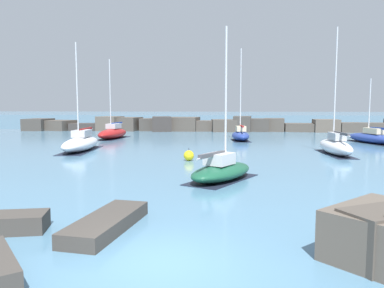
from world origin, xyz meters
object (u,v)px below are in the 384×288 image
Objects in this scene: sailboat_moored_3 at (241,135)px; sailboat_moored_7 at (113,133)px; sailboat_moored_6 at (221,170)px; mooring_buoy_orange_near at (189,156)px; sailboat_moored_0 at (81,143)px; sailboat_moored_1 at (335,146)px; sailboat_moored_4 at (372,138)px.

sailboat_moored_7 is at bearing 174.61° from sailboat_moored_3.
sailboat_moored_6 is 7.82m from mooring_buoy_orange_near.
mooring_buoy_orange_near is at bearing -27.63° from sailboat_moored_0.
sailboat_moored_0 is 0.91× the size of sailboat_moored_1.
sailboat_moored_3 is at bearing 122.04° from sailboat_moored_1.
sailboat_moored_0 is 23.19m from sailboat_moored_1.
sailboat_moored_1 reaches higher than sailboat_moored_4.
mooring_buoy_orange_near is (-2.63, 7.37, -0.17)m from sailboat_moored_6.
sailboat_moored_1 reaches higher than mooring_buoy_orange_near.
sailboat_moored_3 is 16.57m from sailboat_moored_7.
sailboat_moored_4 is (6.99, 10.73, -0.11)m from sailboat_moored_1.
sailboat_moored_0 reaches higher than sailboat_moored_4.
sailboat_moored_0 is 19.40m from sailboat_moored_3.
sailboat_moored_4 is at bearing 56.91° from sailboat_moored_1.
sailboat_moored_1 is 1.08× the size of sailboat_moored_7.
mooring_buoy_orange_near is (-19.30, -15.79, -0.24)m from sailboat_moored_4.
sailboat_moored_4 is at bearing -5.95° from sailboat_moored_7.
sailboat_moored_0 is at bearing 152.37° from mooring_buoy_orange_near.
sailboat_moored_1 is 15.75m from sailboat_moored_6.
sailboat_moored_0 is at bearing -161.49° from sailboat_moored_4.
sailboat_moored_7 is 10.16× the size of mooring_buoy_orange_near.
sailboat_moored_4 is 0.83× the size of sailboat_moored_7.
sailboat_moored_7 reaches higher than mooring_buoy_orange_near.
sailboat_moored_3 reaches higher than sailboat_moored_7.
sailboat_moored_6 is at bearing -127.89° from sailboat_moored_1.
sailboat_moored_1 is 0.99× the size of sailboat_moored_3.
sailboat_moored_3 is 1.10× the size of sailboat_moored_7.
sailboat_moored_7 reaches higher than sailboat_moored_6.
sailboat_moored_7 is at bearing 94.71° from sailboat_moored_0.
sailboat_moored_1 is at bearing 22.36° from mooring_buoy_orange_near.
sailboat_moored_6 is at bearing -70.33° from mooring_buoy_orange_near.
sailboat_moored_0 is 1.19× the size of sailboat_moored_4.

